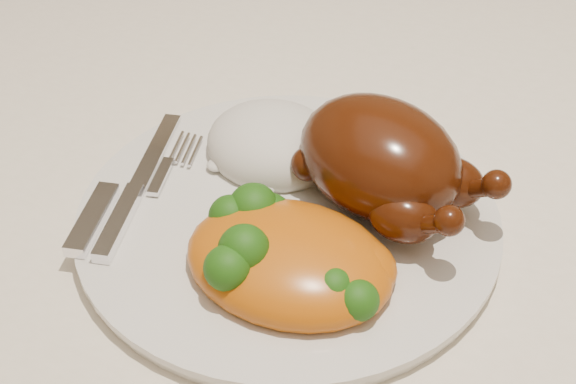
% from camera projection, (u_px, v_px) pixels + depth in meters
% --- Properties ---
extents(dining_table, '(1.60, 0.90, 0.76)m').
position_uv_depth(dining_table, '(333.00, 194.00, 0.79)').
color(dining_table, brown).
rests_on(dining_table, floor).
extents(tablecloth, '(1.73, 1.03, 0.18)m').
position_uv_depth(tablecloth, '(336.00, 134.00, 0.74)').
color(tablecloth, white).
rests_on(tablecloth, dining_table).
extents(dinner_plate, '(0.35, 0.35, 0.01)m').
position_uv_depth(dinner_plate, '(288.00, 219.00, 0.60)').
color(dinner_plate, silver).
rests_on(dinner_plate, tablecloth).
extents(roast_chicken, '(0.17, 0.14, 0.08)m').
position_uv_depth(roast_chicken, '(383.00, 160.00, 0.58)').
color(roast_chicken, '#431707').
rests_on(roast_chicken, dinner_plate).
extents(rice_mound, '(0.13, 0.12, 0.06)m').
position_uv_depth(rice_mound, '(273.00, 145.00, 0.64)').
color(rice_mound, white).
rests_on(rice_mound, dinner_plate).
extents(mac_and_cheese, '(0.15, 0.12, 0.06)m').
position_uv_depth(mac_and_cheese, '(292.00, 258.00, 0.54)').
color(mac_and_cheese, '#C7670C').
rests_on(mac_and_cheese, dinner_plate).
extents(cutlery, '(0.06, 0.18, 0.01)m').
position_uv_depth(cutlery, '(124.00, 200.00, 0.60)').
color(cutlery, silver).
rests_on(cutlery, dinner_plate).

